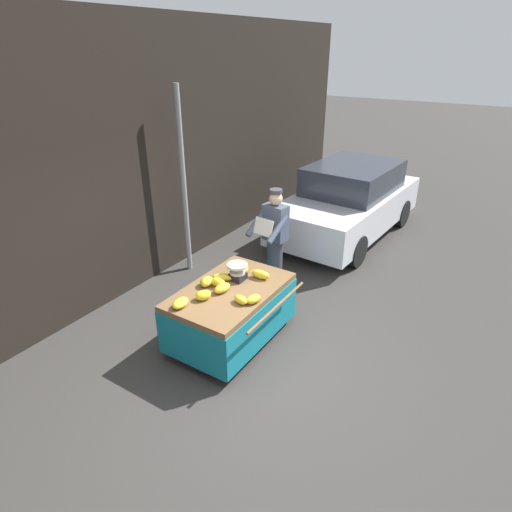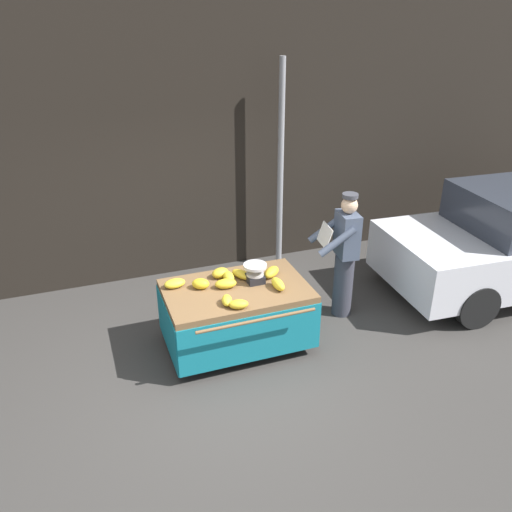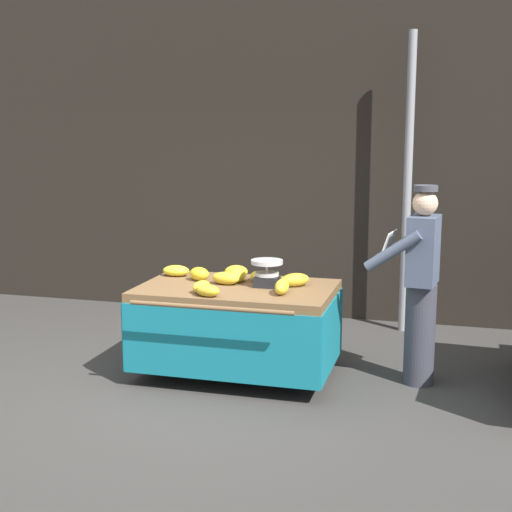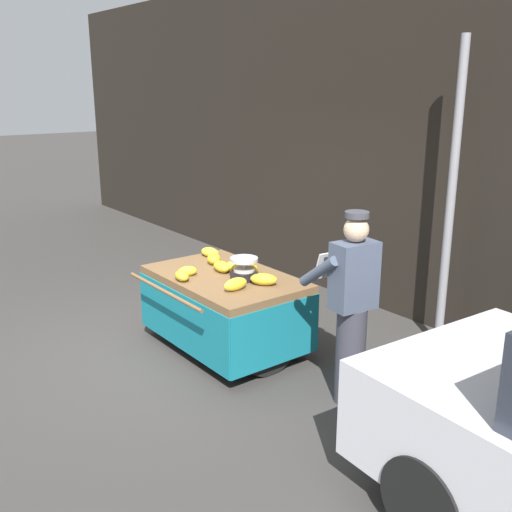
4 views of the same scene
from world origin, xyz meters
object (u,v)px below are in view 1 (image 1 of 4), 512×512
object	(u,v)px
banana_bunch_2	(253,299)
banana_bunch_8	(206,282)
banana_cart	(231,303)
banana_bunch_3	(203,295)
banana_bunch_4	(222,288)
street_pole	(184,184)
banana_bunch_6	(218,283)
banana_bunch_7	(241,300)
banana_bunch_0	(243,268)
weighing_scale	(237,272)
banana_bunch_9	(260,274)
parked_car	(349,201)
banana_bunch_5	(223,277)
vendor_person	(274,240)
banana_bunch_1	(180,303)

from	to	relation	value
banana_bunch_2	banana_bunch_8	world-z (taller)	banana_bunch_8
banana_cart	banana_bunch_3	distance (m)	0.50
banana_bunch_4	street_pole	bearing A→B (deg)	52.00
banana_bunch_6	banana_bunch_7	xyz separation A→B (m)	(-0.17, -0.48, -0.01)
street_pole	banana_bunch_0	size ratio (longest dim) A/B	11.72
banana_bunch_2	banana_bunch_3	xyz separation A→B (m)	(-0.28, 0.57, 0.01)
weighing_scale	banana_bunch_9	size ratio (longest dim) A/B	1.06
banana_bunch_9	banana_bunch_7	bearing A→B (deg)	-168.98
parked_car	banana_bunch_5	bearing A→B (deg)	177.91
banana_bunch_6	banana_bunch_7	world-z (taller)	banana_bunch_6
banana_bunch_5	banana_bunch_6	xyz separation A→B (m)	(-0.18, -0.05, 0.02)
banana_bunch_5	weighing_scale	bearing A→B (deg)	-52.84
weighing_scale	banana_bunch_6	distance (m)	0.32
parked_car	banana_bunch_9	bearing A→B (deg)	-176.35
banana_bunch_6	banana_bunch_7	bearing A→B (deg)	-109.95
banana_bunch_4	banana_bunch_9	xyz separation A→B (m)	(0.57, -0.23, 0.01)
banana_bunch_0	vendor_person	bearing A→B (deg)	6.16
banana_bunch_6	banana_bunch_7	size ratio (longest dim) A/B	1.14
banana_bunch_4	banana_bunch_7	world-z (taller)	banana_bunch_4
banana_cart	banana_bunch_8	xyz separation A→B (m)	(-0.10, 0.31, 0.28)
banana_bunch_0	banana_bunch_3	distance (m)	0.89
parked_car	banana_bunch_0	bearing A→B (deg)	179.08
banana_bunch_0	banana_bunch_6	size ratio (longest dim) A/B	1.18
parked_car	banana_bunch_7	bearing A→B (deg)	-175.26
banana_bunch_1	banana_bunch_5	world-z (taller)	banana_bunch_1
banana_cart	banana_bunch_4	world-z (taller)	banana_bunch_4
banana_bunch_4	banana_bunch_5	bearing A→B (deg)	34.16
banana_bunch_5	vendor_person	bearing A→B (deg)	0.93
banana_bunch_0	banana_bunch_8	world-z (taller)	banana_bunch_8
banana_bunch_4	banana_bunch_5	xyz separation A→B (m)	(0.25, 0.17, -0.01)
banana_bunch_0	banana_cart	bearing A→B (deg)	-165.71
banana_bunch_4	vendor_person	xyz separation A→B (m)	(1.67, 0.20, 0.00)
banana_bunch_4	banana_bunch_7	bearing A→B (deg)	-105.21
banana_bunch_7	banana_bunch_9	xyz separation A→B (m)	(0.66, 0.13, 0.01)
street_pole	banana_bunch_6	xyz separation A→B (m)	(-1.36, -1.72, -0.70)
banana_bunch_1	banana_bunch_7	bearing A→B (deg)	-51.50
banana_bunch_9	vendor_person	world-z (taller)	vendor_person
street_pole	banana_bunch_0	world-z (taller)	street_pole
banana_bunch_8	vendor_person	distance (m)	1.65
banana_cart	banana_bunch_5	xyz separation A→B (m)	(0.14, 0.22, 0.26)
banana_bunch_1	banana_bunch_3	bearing A→B (deg)	-25.27
banana_bunch_2	banana_bunch_8	distance (m)	0.75
parked_car	banana_bunch_8	bearing A→B (deg)	176.76
banana_bunch_1	banana_bunch_9	size ratio (longest dim) A/B	0.95
weighing_scale	banana_bunch_7	size ratio (longest dim) A/B	1.39
banana_bunch_7	banana_bunch_1	bearing A→B (deg)	128.50
banana_bunch_2	banana_bunch_4	xyz separation A→B (m)	(0.00, 0.48, 0.01)
banana_bunch_2	banana_bunch_7	distance (m)	0.16
banana_bunch_2	banana_bunch_6	distance (m)	0.61
banana_bunch_1	parked_car	size ratio (longest dim) A/B	0.06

